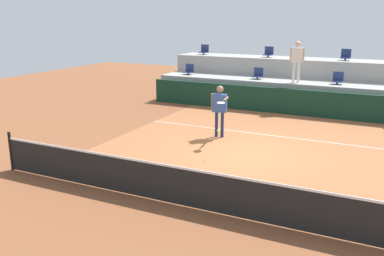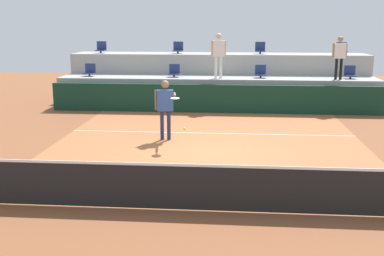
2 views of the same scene
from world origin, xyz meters
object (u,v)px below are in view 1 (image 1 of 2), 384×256
Objects in this scene: stadium_chair_upper_far_left at (204,50)px; tennis_player at (220,106)px; stadium_chair_lower_far_left at (189,70)px; tennis_ball at (218,131)px; stadium_chair_lower_right at (338,79)px; spectator_leaning_on_rail at (297,57)px; stadium_chair_lower_left at (258,74)px; stadium_chair_upper_left at (268,53)px; stadium_chair_upper_right at (346,56)px.

stadium_chair_upper_far_left is 8.69m from tennis_player.
tennis_ball is (4.80, -7.80, -0.66)m from stadium_chair_lower_far_left.
tennis_ball is (-2.32, -7.80, -0.66)m from stadium_chair_lower_right.
spectator_leaning_on_rail reaches higher than stadium_chair_lower_far_left.
stadium_chair_lower_left is 2.07m from spectator_leaning_on_rail.
stadium_chair_upper_far_left is 7.65× the size of tennis_ball.
tennis_player reaches higher than tennis_ball.
stadium_chair_upper_right is at bearing 0.00° from stadium_chair_upper_left.
tennis_player is (-3.09, -5.82, -0.35)m from stadium_chair_lower_right.
stadium_chair_upper_far_left is 3.51m from stadium_chair_upper_left.
stadium_chair_upper_far_left is at bearing 180.00° from stadium_chair_upper_left.
tennis_player is (0.50, -7.62, -1.20)m from stadium_chair_upper_left.
stadium_chair_upper_right is 2.81m from spectator_leaning_on_rail.
spectator_leaning_on_rail is (1.84, -0.38, 0.88)m from stadium_chair_lower_left.
stadium_chair_upper_left is at bearing 91.43° from stadium_chair_lower_left.
stadium_chair_upper_left reaches higher than stadium_chair_lower_right.
stadium_chair_upper_far_left is 1.00× the size of stadium_chair_upper_left.
stadium_chair_lower_far_left is 5.50m from spectator_leaning_on_rail.
spectator_leaning_on_rail is (5.41, -0.38, 0.88)m from stadium_chair_lower_far_left.
tennis_player is (0.46, -5.82, -0.35)m from stadium_chair_lower_left.
stadium_chair_upper_left is at bearing 153.38° from stadium_chair_lower_right.
stadium_chair_lower_right is at bearing 0.00° from stadium_chair_lower_far_left.
stadium_chair_upper_right is 0.29× the size of tennis_player.
stadium_chair_upper_right reaches higher than stadium_chair_lower_left.
stadium_chair_lower_right is (7.12, 0.00, 0.00)m from stadium_chair_lower_far_left.
stadium_chair_upper_left reaches higher than stadium_chair_lower_far_left.
spectator_leaning_on_rail is (1.38, 5.43, 1.23)m from tennis_player.
stadium_chair_upper_right reaches higher than tennis_ball.
tennis_ball is (-0.61, -7.42, -1.54)m from spectator_leaning_on_rail.
stadium_chair_lower_far_left is 0.29× the size of tennis_player.
stadium_chair_lower_left is 7.65× the size of tennis_ball.
spectator_leaning_on_rail reaches higher than stadium_chair_upper_right.
stadium_chair_upper_far_left and stadium_chair_upper_right have the same top height.
tennis_player is at bearing -55.25° from stadium_chair_lower_far_left.
stadium_chair_lower_right is at bearing -26.62° from stadium_chair_upper_left.
stadium_chair_lower_far_left is 1.00× the size of stadium_chair_lower_right.
stadium_chair_lower_far_left is at bearing -165.92° from stadium_chair_upper_right.
tennis_player is (-3.14, -7.62, -1.20)m from stadium_chair_upper_right.
spectator_leaning_on_rail reaches higher than tennis_ball.
tennis_ball is (0.77, -1.99, -0.31)m from tennis_player.
stadium_chair_upper_far_left is at bearing 153.15° from stadium_chair_lower_left.
stadium_chair_upper_left is 0.29× the size of spectator_leaning_on_rail.
stadium_chair_lower_far_left is 1.00× the size of stadium_chair_upper_right.
tennis_player is at bearing -85.50° from stadium_chair_lower_left.
tennis_player is at bearing -112.40° from stadium_chair_upper_right.
tennis_ball is at bearing -103.87° from stadium_chair_upper_right.
spectator_leaning_on_rail is (-1.76, -2.18, 0.03)m from stadium_chair_upper_right.
tennis_player is 26.55× the size of tennis_ball.
stadium_chair_upper_far_left is at bearing 165.78° from stadium_chair_lower_right.
stadium_chair_lower_left is 3.55m from stadium_chair_lower_right.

